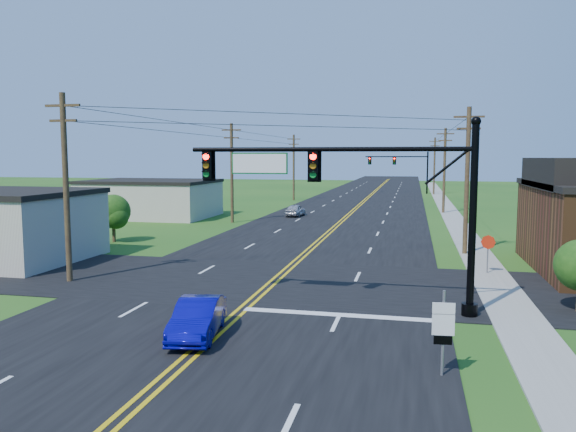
% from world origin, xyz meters
% --- Properties ---
extents(ground, '(260.00, 260.00, 0.00)m').
position_xyz_m(ground, '(0.00, 0.00, 0.00)').
color(ground, '#1B4B15').
rests_on(ground, ground).
extents(road_main, '(16.00, 220.00, 0.04)m').
position_xyz_m(road_main, '(0.00, 50.00, 0.02)').
color(road_main, black).
rests_on(road_main, ground).
extents(road_cross, '(70.00, 10.00, 0.04)m').
position_xyz_m(road_cross, '(0.00, 12.00, 0.02)').
color(road_cross, black).
rests_on(road_cross, ground).
extents(sidewalk, '(2.00, 160.00, 0.08)m').
position_xyz_m(sidewalk, '(10.50, 40.00, 0.04)').
color(sidewalk, gray).
rests_on(sidewalk, ground).
extents(signal_mast_main, '(11.30, 0.60, 7.48)m').
position_xyz_m(signal_mast_main, '(4.34, 8.00, 4.75)').
color(signal_mast_main, black).
rests_on(signal_mast_main, ground).
extents(signal_mast_far, '(10.98, 0.60, 7.48)m').
position_xyz_m(signal_mast_far, '(4.44, 80.00, 4.55)').
color(signal_mast_far, black).
rests_on(signal_mast_far, ground).
extents(cream_bldg_far, '(12.20, 9.20, 3.70)m').
position_xyz_m(cream_bldg_far, '(-19.00, 38.00, 1.86)').
color(cream_bldg_far, beige).
rests_on(cream_bldg_far, ground).
extents(utility_pole_left_a, '(1.80, 0.28, 9.00)m').
position_xyz_m(utility_pole_left_a, '(-9.50, 10.00, 4.72)').
color(utility_pole_left_a, '#382519').
rests_on(utility_pole_left_a, ground).
extents(utility_pole_left_b, '(1.80, 0.28, 9.00)m').
position_xyz_m(utility_pole_left_b, '(-9.50, 35.00, 4.72)').
color(utility_pole_left_b, '#382519').
rests_on(utility_pole_left_b, ground).
extents(utility_pole_left_c, '(1.80, 0.28, 9.00)m').
position_xyz_m(utility_pole_left_c, '(-9.50, 62.00, 4.72)').
color(utility_pole_left_c, '#382519').
rests_on(utility_pole_left_c, ground).
extents(utility_pole_right_a, '(1.80, 0.28, 9.00)m').
position_xyz_m(utility_pole_right_a, '(9.80, 22.00, 4.72)').
color(utility_pole_right_a, '#382519').
rests_on(utility_pole_right_a, ground).
extents(utility_pole_right_b, '(1.80, 0.28, 9.00)m').
position_xyz_m(utility_pole_right_b, '(9.80, 48.00, 4.72)').
color(utility_pole_right_b, '#382519').
rests_on(utility_pole_right_b, ground).
extents(utility_pole_right_c, '(1.80, 0.28, 9.00)m').
position_xyz_m(utility_pole_right_c, '(9.80, 78.00, 4.72)').
color(utility_pole_right_c, '#382519').
rests_on(utility_pole_right_c, ground).
extents(tree_right_back, '(3.00, 3.00, 4.10)m').
position_xyz_m(tree_right_back, '(16.00, 26.00, 2.60)').
color(tree_right_back, '#382519').
rests_on(tree_right_back, ground).
extents(tree_left, '(2.40, 2.40, 3.37)m').
position_xyz_m(tree_left, '(-14.00, 22.00, 2.16)').
color(tree_left, '#382519').
rests_on(tree_left, ground).
extents(blue_car, '(1.93, 3.96, 1.25)m').
position_xyz_m(blue_car, '(-0.30, 3.44, 0.63)').
color(blue_car, '#080692').
rests_on(blue_car, ground).
extents(distant_car, '(1.71, 3.63, 1.20)m').
position_xyz_m(distant_car, '(-4.92, 41.39, 0.60)').
color(distant_car, '#B4B4B9').
rests_on(distant_car, ground).
extents(route_sign, '(0.60, 0.12, 2.41)m').
position_xyz_m(route_sign, '(7.50, 1.72, 1.41)').
color(route_sign, slate).
rests_on(route_sign, ground).
extents(stop_sign, '(0.70, 0.25, 2.03)m').
position_xyz_m(stop_sign, '(10.42, 16.16, 1.47)').
color(stop_sign, slate).
rests_on(stop_sign, ground).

